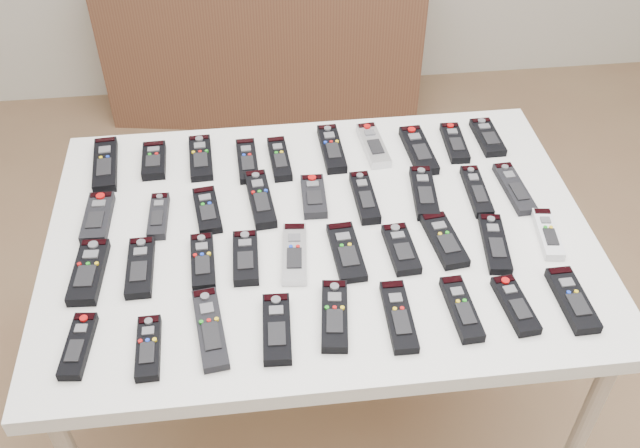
{
  "coord_description": "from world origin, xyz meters",
  "views": [
    {
      "loc": [
        -0.22,
        -1.14,
        1.9
      ],
      "look_at": [
        -0.08,
        0.06,
        0.8
      ],
      "focal_mm": 40.0,
      "sensor_mm": 36.0,
      "label": 1
    }
  ],
  "objects": [
    {
      "name": "remote_30",
      "position": [
        -0.45,
        -0.25,
        0.79
      ],
      "size": [
        0.05,
        0.15,
        0.02
      ],
      "primitive_type": "cube",
      "rotation": [
        0.0,
        0.0,
        0.02
      ],
      "color": "black",
      "rests_on": "table"
    },
    {
      "name": "remote_8",
      "position": [
        0.31,
        0.35,
        0.79
      ],
      "size": [
        0.06,
        0.16,
        0.02
      ],
      "primitive_type": "cube",
      "rotation": [
        0.0,
        0.0,
        -0.04
      ],
      "color": "black",
      "rests_on": "table"
    },
    {
      "name": "remote_21",
      "position": [
        -0.35,
        -0.02,
        0.79
      ],
      "size": [
        0.06,
        0.16,
        0.02
      ],
      "primitive_type": "cube",
      "rotation": [
        0.0,
        0.0,
        0.04
      ],
      "color": "black",
      "rests_on": "table"
    },
    {
      "name": "remote_6",
      "position": [
        0.1,
        0.36,
        0.79
      ],
      "size": [
        0.07,
        0.18,
        0.02
      ],
      "primitive_type": "cube",
      "rotation": [
        0.0,
        0.0,
        0.08
      ],
      "color": "#B7B7BC",
      "rests_on": "table"
    },
    {
      "name": "remote_33",
      "position": [
        -0.08,
        -0.21,
        0.79
      ],
      "size": [
        0.07,
        0.18,
        0.02
      ],
      "primitive_type": "cube",
      "rotation": [
        0.0,
        0.0,
        -0.13
      ],
      "color": "black",
      "rests_on": "table"
    },
    {
      "name": "table",
      "position": [
        -0.08,
        0.06,
        0.72
      ],
      "size": [
        1.25,
        0.88,
        0.78
      ],
      "color": "white",
      "rests_on": "ground"
    },
    {
      "name": "remote_31",
      "position": [
        -0.33,
        -0.21,
        0.79
      ],
      "size": [
        0.08,
        0.21,
        0.02
      ],
      "primitive_type": "cube",
      "rotation": [
        0.0,
        0.0,
        0.12
      ],
      "color": "black",
      "rests_on": "table"
    },
    {
      "name": "remote_5",
      "position": [
        -0.01,
        0.36,
        0.79
      ],
      "size": [
        0.06,
        0.19,
        0.02
      ],
      "primitive_type": "cube",
      "rotation": [
        0.0,
        0.0,
        0.03
      ],
      "color": "black",
      "rests_on": "table"
    },
    {
      "name": "remote_10",
      "position": [
        -0.59,
        0.15,
        0.79
      ],
      "size": [
        0.06,
        0.16,
        0.02
      ],
      "primitive_type": "cube",
      "rotation": [
        0.0,
        0.0,
        -0.04
      ],
      "color": "black",
      "rests_on": "table"
    },
    {
      "name": "remote_17",
      "position": [
        0.31,
        0.14,
        0.79
      ],
      "size": [
        0.05,
        0.18,
        0.02
      ],
      "primitive_type": "cube",
      "rotation": [
        0.0,
        0.0,
        -0.04
      ],
      "color": "black",
      "rests_on": "table"
    },
    {
      "name": "remote_4",
      "position": [
        -0.15,
        0.33,
        0.79
      ],
      "size": [
        0.05,
        0.17,
        0.02
      ],
      "primitive_type": "cube",
      "rotation": [
        0.0,
        0.0,
        0.05
      ],
      "color": "black",
      "rests_on": "table"
    },
    {
      "name": "remote_9",
      "position": [
        0.41,
        0.36,
        0.79
      ],
      "size": [
        0.06,
        0.16,
        0.02
      ],
      "primitive_type": "cube",
      "rotation": [
        0.0,
        0.0,
        0.02
      ],
      "color": "black",
      "rests_on": "table"
    },
    {
      "name": "remote_14",
      "position": [
        -0.08,
        0.17,
        0.79
      ],
      "size": [
        0.06,
        0.15,
        0.02
      ],
      "primitive_type": "cube",
      "rotation": [
        0.0,
        0.0,
        -0.03
      ],
      "color": "black",
      "rests_on": "table"
    },
    {
      "name": "remote_7",
      "position": [
        0.21,
        0.32,
        0.79
      ],
      "size": [
        0.07,
        0.19,
        0.02
      ],
      "primitive_type": "cube",
      "rotation": [
        0.0,
        0.0,
        0.06
      ],
      "color": "black",
      "rests_on": "table"
    },
    {
      "name": "remote_26",
      "position": [
        0.19,
        -0.01,
        0.79
      ],
      "size": [
        0.08,
        0.17,
        0.02
      ],
      "primitive_type": "cube",
      "rotation": [
        0.0,
        0.0,
        0.12
      ],
      "color": "black",
      "rests_on": "table"
    },
    {
      "name": "remote_36",
      "position": [
        0.29,
        -0.22,
        0.79
      ],
      "size": [
        0.06,
        0.16,
        0.02
      ],
      "primitive_type": "cube",
      "rotation": [
        0.0,
        0.0,
        0.09
      ],
      "color": "black",
      "rests_on": "table"
    },
    {
      "name": "remote_16",
      "position": [
        0.19,
        0.15,
        0.79
      ],
      "size": [
        0.07,
        0.19,
        0.02
      ],
      "primitive_type": "cube",
      "rotation": [
        0.0,
        0.0,
        -0.1
      ],
      "color": "black",
      "rests_on": "table"
    },
    {
      "name": "ground",
      "position": [
        0.0,
        0.0,
        0.0
      ],
      "size": [
        4.0,
        4.0,
        0.0
      ],
      "primitive_type": "plane",
      "color": "brown",
      "rests_on": "ground"
    },
    {
      "name": "remote_18",
      "position": [
        0.41,
        0.15,
        0.79
      ],
      "size": [
        0.06,
        0.19,
        0.02
      ],
      "primitive_type": "cube",
      "rotation": [
        0.0,
        0.0,
        0.05
      ],
      "color": "black",
      "rests_on": "table"
    },
    {
      "name": "remote_29",
      "position": [
        -0.59,
        -0.22,
        0.79
      ],
      "size": [
        0.06,
        0.16,
        0.02
      ],
      "primitive_type": "cube",
      "rotation": [
        0.0,
        0.0,
        -0.1
      ],
      "color": "black",
      "rests_on": "table"
    },
    {
      "name": "remote_23",
      "position": [
        -0.15,
        -0.02,
        0.79
      ],
      "size": [
        0.07,
        0.18,
        0.02
      ],
      "primitive_type": "cube",
      "rotation": [
        0.0,
        0.0,
        -0.09
      ],
      "color": "#B7B7BC",
      "rests_on": "table"
    },
    {
      "name": "remote_19",
      "position": [
        -0.59,
        -0.02,
        0.79
      ],
      "size": [
        0.07,
        0.18,
        0.02
      ],
      "primitive_type": "cube",
      "rotation": [
        0.0,
        0.0,
        -0.06
      ],
      "color": "black",
      "rests_on": "table"
    },
    {
      "name": "remote_35",
      "position": [
        0.18,
        -0.22,
        0.79
      ],
      "size": [
        0.05,
        0.17,
        0.02
      ],
      "primitive_type": "cube",
      "rotation": [
        0.0,
        0.0,
        0.04
      ],
      "color": "black",
      "rests_on": "table"
    },
    {
      "name": "remote_24",
      "position": [
        -0.03,
        -0.03,
        0.79
      ],
      "size": [
        0.07,
        0.18,
        0.02
      ],
      "primitive_type": "cube",
      "rotation": [
        0.0,
        0.0,
        0.06
      ],
      "color": "black",
      "rests_on": "table"
    },
    {
      "name": "remote_37",
      "position": [
        0.41,
        -0.22,
        0.79
      ],
      "size": [
        0.06,
        0.17,
        0.02
      ],
      "primitive_type": "cube",
      "rotation": [
        0.0,
        0.0,
        0.02
      ],
      "color": "black",
      "rests_on": "table"
    },
    {
      "name": "remote_12",
      "position": [
        -0.34,
        0.15,
        0.79
      ],
      "size": [
        0.07,
        0.16,
        0.02
      ],
      "primitive_type": "cube",
      "rotation": [
        0.0,
        0.0,
        0.12
      ],
      "color": "black",
      "rests_on": "table"
    },
    {
      "name": "remote_13",
      "position": [
        -0.21,
        0.17,
        0.79
      ],
      "size": [
        0.07,
        0.2,
        0.02
      ],
      "primitive_type": "cube",
      "rotation": [
        0.0,
        0.0,
        0.09
      ],
      "color": "black",
      "rests_on": "table"
    },
    {
      "name": "remote_25",
      "position": [
        0.09,
        -0.03,
        0.79
      ],
      "size": [
        0.06,
        0.15,
        0.02
      ],
      "primitive_type": "cube",
      "rotation": [
        0.0,
        0.0,
        0.05
      ],
      "color": "black",
      "rests_on": "table"
    },
    {
      "name": "remote_28",
      "position": [
        0.43,
        -0.02,
        0.79
      ],
      "size": [
        0.06,
        0.16,
        0.02
      ],
      "primitive_type": "cube",
      "rotation": [
        0.0,
        0.0,
        -0.13
      ],
      "color": "silver",
      "rests_on": "table"
    },
    {
      "name": "remote_0",
      "position": [
        -0.6,
        0.36,
        0.79
      ],
      "size": [
        0.07,
        0.21,
        0.02
      ],
      "primitive_type": "cube",
      "rotation": [
        0.0,
        0.0,
        0.08
      ],
      "color": "black",
      "rests_on": "table"
    },
    {
      "name": "remote_32",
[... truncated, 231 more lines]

